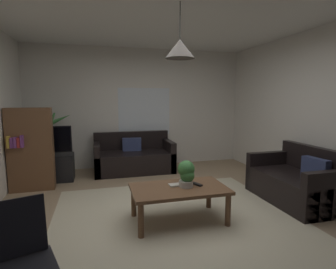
{
  "coord_description": "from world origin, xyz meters",
  "views": [
    {
      "loc": [
        -0.97,
        -3.29,
        1.56
      ],
      "look_at": [
        0.0,
        0.3,
        1.05
      ],
      "focal_mm": 28.64,
      "sensor_mm": 36.0,
      "label": 1
    }
  ],
  "objects": [
    {
      "name": "floor",
      "position": [
        0.0,
        0.0,
        -0.01
      ],
      "size": [
        4.82,
        5.57,
        0.02
      ],
      "primitive_type": "cube",
      "color": "#9E8466",
      "rests_on": "ground"
    },
    {
      "name": "rug",
      "position": [
        0.0,
        -0.2,
        0.0
      ],
      "size": [
        3.13,
        3.06,
        0.01
      ],
      "primitive_type": "cube",
      "color": "beige",
      "rests_on": "ground"
    },
    {
      "name": "wall_back",
      "position": [
        0.0,
        2.81,
        1.33
      ],
      "size": [
        4.94,
        0.06,
        2.66
      ],
      "primitive_type": "cube",
      "color": "silver",
      "rests_on": "ground"
    },
    {
      "name": "wall_right",
      "position": [
        2.44,
        0.0,
        1.33
      ],
      "size": [
        0.06,
        5.57,
        2.66
      ],
      "primitive_type": "cube",
      "color": "silver",
      "rests_on": "ground"
    },
    {
      "name": "ceiling",
      "position": [
        0.0,
        0.0,
        2.67
      ],
      "size": [
        4.82,
        5.57,
        0.02
      ],
      "primitive_type": "cube",
      "color": "white"
    },
    {
      "name": "window_pane",
      "position": [
        0.11,
        2.78,
        1.25
      ],
      "size": [
        1.18,
        0.01,
        1.07
      ],
      "primitive_type": "cube",
      "color": "white"
    },
    {
      "name": "couch_under_window",
      "position": [
        -0.21,
        2.31,
        0.27
      ],
      "size": [
        1.64,
        0.83,
        0.82
      ],
      "color": "black",
      "rests_on": "ground"
    },
    {
      "name": "couch_right_side",
      "position": [
        1.93,
        -0.02,
        0.28
      ],
      "size": [
        0.83,
        1.37,
        0.82
      ],
      "rotation": [
        0.0,
        0.0,
        -1.57
      ],
      "color": "black",
      "rests_on": "ground"
    },
    {
      "name": "coffee_table",
      "position": [
        0.01,
        -0.19,
        0.38
      ],
      "size": [
        1.19,
        0.69,
        0.44
      ],
      "color": "brown",
      "rests_on": "ground"
    },
    {
      "name": "book_on_table_0",
      "position": [
        -0.02,
        -0.11,
        0.45
      ],
      "size": [
        0.16,
        0.12,
        0.02
      ],
      "primitive_type": "cube",
      "rotation": [
        0.0,
        0.0,
        0.05
      ],
      "color": "beige",
      "rests_on": "coffee_table"
    },
    {
      "name": "remote_on_table_0",
      "position": [
        0.26,
        -0.16,
        0.45
      ],
      "size": [
        0.11,
        0.17,
        0.02
      ],
      "primitive_type": "cube",
      "rotation": [
        0.0,
        0.0,
        0.42
      ],
      "color": "black",
      "rests_on": "coffee_table"
    },
    {
      "name": "potted_plant_on_table",
      "position": [
        0.12,
        -0.17,
        0.62
      ],
      "size": [
        0.22,
        0.23,
        0.33
      ],
      "color": "beige",
      "rests_on": "coffee_table"
    },
    {
      "name": "tv_stand",
      "position": [
        -1.86,
        2.03,
        0.25
      ],
      "size": [
        0.9,
        0.44,
        0.5
      ],
      "primitive_type": "cube",
      "color": "black",
      "rests_on": "ground"
    },
    {
      "name": "tv",
      "position": [
        -1.86,
        2.01,
        0.78
      ],
      "size": [
        0.88,
        0.16,
        0.54
      ],
      "color": "black",
      "rests_on": "tv_stand"
    },
    {
      "name": "potted_palm_corner",
      "position": [
        -1.89,
        2.5,
        0.58
      ],
      "size": [
        0.83,
        0.95,
        1.39
      ],
      "color": "beige",
      "rests_on": "ground"
    },
    {
      "name": "bookshelf_corner",
      "position": [
        -2.04,
        1.56,
        0.7
      ],
      "size": [
        0.7,
        0.31,
        1.4
      ],
      "color": "brown",
      "rests_on": "ground"
    },
    {
      "name": "folding_chair",
      "position": [
        -1.48,
        -1.43,
        0.51
      ],
      "size": [
        0.51,
        0.52,
        0.87
      ],
      "color": "black",
      "rests_on": "ground"
    },
    {
      "name": "pendant_lamp",
      "position": [
        0.01,
        -0.19,
        2.13
      ],
      "size": [
        0.35,
        0.35,
        0.64
      ],
      "color": "black"
    }
  ]
}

